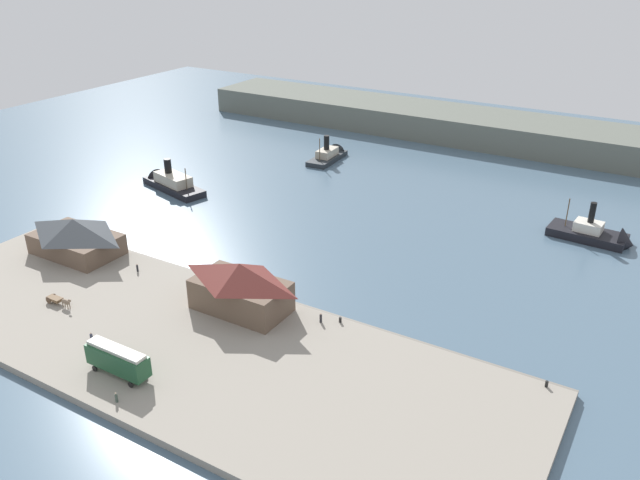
% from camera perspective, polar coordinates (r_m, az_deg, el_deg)
% --- Properties ---
extents(ground_plane, '(320.00, 320.00, 0.00)m').
position_cam_1_polar(ground_plane, '(117.28, -4.89, -4.09)').
color(ground_plane, slate).
extents(quay_promenade, '(110.00, 36.00, 1.20)m').
position_cam_1_polar(quay_promenade, '(102.71, -12.09, -8.90)').
color(quay_promenade, gray).
rests_on(quay_promenade, ground).
extents(seawall_edge, '(110.00, 0.80, 1.00)m').
position_cam_1_polar(seawall_edge, '(114.53, -5.94, -4.63)').
color(seawall_edge, slate).
rests_on(seawall_edge, ground).
extents(ferry_shed_central_terminal, '(17.15, 10.79, 7.24)m').
position_cam_1_polar(ferry_shed_central_terminal, '(133.25, -20.88, 0.33)').
color(ferry_shed_central_terminal, brown).
rests_on(ferry_shed_central_terminal, quay_promenade).
extents(ferry_shed_customs_shed, '(16.02, 9.12, 8.53)m').
position_cam_1_polar(ferry_shed_customs_shed, '(106.29, -7.07, -4.10)').
color(ferry_shed_customs_shed, brown).
rests_on(ferry_shed_customs_shed, quay_promenade).
extents(street_tram, '(10.17, 2.92, 4.43)m').
position_cam_1_polar(street_tram, '(95.88, -17.52, -10.03)').
color(street_tram, '#1E4C2D').
rests_on(street_tram, quay_promenade).
extents(horse_cart, '(5.69, 1.47, 1.87)m').
position_cam_1_polar(horse_cart, '(116.98, -22.16, -4.95)').
color(horse_cart, brown).
rests_on(horse_cart, quay_promenade).
extents(pedestrian_walking_west, '(0.38, 0.38, 1.55)m').
position_cam_1_polar(pedestrian_walking_west, '(91.97, -17.63, -13.19)').
color(pedestrian_walking_west, '#3D4C42').
rests_on(pedestrian_walking_west, quay_promenade).
extents(pedestrian_near_west_shed, '(0.38, 0.38, 1.52)m').
position_cam_1_polar(pedestrian_near_west_shed, '(123.71, -15.90, -2.40)').
color(pedestrian_near_west_shed, '#232328').
rests_on(pedestrian_near_west_shed, quay_promenade).
extents(pedestrian_by_tram, '(0.42, 0.42, 1.71)m').
position_cam_1_polar(pedestrian_by_tram, '(105.11, -19.62, -8.17)').
color(pedestrian_by_tram, '#33384C').
rests_on(pedestrian_by_tram, quay_promenade).
extents(pedestrian_walking_east, '(0.41, 0.41, 1.66)m').
position_cam_1_polar(pedestrian_walking_east, '(103.85, 0.07, -6.95)').
color(pedestrian_walking_east, '#232328').
rests_on(pedestrian_walking_east, quay_promenade).
extents(mooring_post_center_west, '(0.44, 0.44, 0.90)m').
position_cam_1_polar(mooring_post_center_west, '(95.81, 19.47, -11.95)').
color(mooring_post_center_west, black).
rests_on(mooring_post_center_west, quay_promenade).
extents(mooring_post_west, '(0.44, 0.44, 0.90)m').
position_cam_1_polar(mooring_post_west, '(104.06, 1.81, -7.09)').
color(mooring_post_west, black).
rests_on(mooring_post_west, quay_promenade).
extents(ferry_departing_north, '(22.11, 10.83, 9.55)m').
position_cam_1_polar(ferry_departing_north, '(166.76, -13.29, 5.04)').
color(ferry_departing_north, black).
rests_on(ferry_departing_north, ground).
extents(ferry_moored_east, '(6.64, 16.80, 9.59)m').
position_cam_1_polar(ferry_moored_east, '(184.87, 0.93, 7.60)').
color(ferry_moored_east, '#23282D').
rests_on(ferry_moored_east, ground).
extents(ferry_near_quay, '(17.24, 7.79, 10.31)m').
position_cam_1_polar(ferry_near_quay, '(145.25, 23.50, 0.34)').
color(ferry_near_quay, black).
rests_on(ferry_near_quay, ground).
extents(far_headland, '(180.00, 24.00, 8.00)m').
position_cam_1_polar(far_headland, '(208.62, 13.06, 9.81)').
color(far_headland, '#60665B').
rests_on(far_headland, ground).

